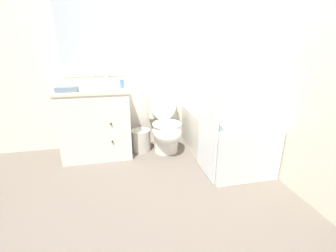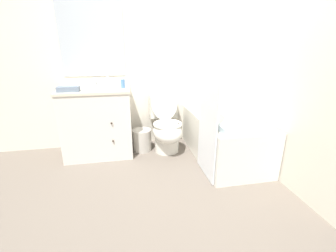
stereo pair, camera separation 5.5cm
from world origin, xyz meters
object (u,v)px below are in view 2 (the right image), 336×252
bath_towel_folded (233,128)px  hand_towel_folded (68,89)px  toilet (166,127)px  soap_dispenser (123,83)px  wastebasket (142,140)px  tissue_box (108,83)px  sink_faucet (96,84)px  bathtub (223,136)px  vanity_cabinet (98,122)px

bath_towel_folded → hand_towel_folded: bearing=156.2°
toilet → soap_dispenser: 0.81m
toilet → bath_towel_folded: size_ratio=3.09×
wastebasket → hand_towel_folded: size_ratio=1.26×
tissue_box → soap_dispenser: bearing=-36.4°
sink_faucet → tissue_box: bearing=-20.4°
soap_dispenser → bath_towel_folded: size_ratio=0.47×
hand_towel_folded → wastebasket: bearing=9.3°
bath_towel_folded → wastebasket: bearing=134.7°
soap_dispenser → bath_towel_folded: 1.44m
sink_faucet → bathtub: sink_faucet is taller
toilet → tissue_box: tissue_box is taller
toilet → wastebasket: toilet is taller
vanity_cabinet → bathtub: vanity_cabinet is taller
sink_faucet → bathtub: (1.57, -0.57, -0.64)m
bathtub → tissue_box: bearing=160.0°
bathtub → hand_towel_folded: bearing=172.5°
tissue_box → bath_towel_folded: 1.66m
bathtub → bath_towel_folded: (-0.14, -0.51, 0.30)m
tissue_box → bath_towel_folded: (1.27, -1.02, -0.35)m
vanity_cabinet → soap_dispenser: 0.60m
toilet → hand_towel_folded: 1.29m
toilet → tissue_box: bearing=164.7°
soap_dispenser → wastebasket: bearing=0.1°
sink_faucet → hand_towel_folded: sink_faucet is taller
vanity_cabinet → hand_towel_folded: 0.55m
vanity_cabinet → toilet: 0.90m
wastebasket → soap_dispenser: size_ratio=2.24×
toilet → bathtub: toilet is taller
hand_towel_folded → bath_towel_folded: bearing=-23.8°
hand_towel_folded → tissue_box: bearing=32.3°
wastebasket → sink_faucet: bearing=160.5°
tissue_box → hand_towel_folded: bearing=-147.7°
soap_dispenser → hand_towel_folded: soap_dispenser is taller
toilet → wastebasket: bearing=169.5°
vanity_cabinet → wastebasket: bearing=-2.0°
vanity_cabinet → tissue_box: (0.16, 0.12, 0.48)m
sink_faucet → vanity_cabinet: bearing=-90.0°
toilet → wastebasket: 0.38m
vanity_cabinet → sink_faucet: size_ratio=6.16×
sink_faucet → toilet: 1.09m
soap_dispenser → hand_towel_folded: bearing=-167.8°
vanity_cabinet → tissue_box: bearing=35.8°
bathtub → wastebasket: bathtub is taller
bathtub → bath_towel_folded: bath_towel_folded is taller
soap_dispenser → bathtub: bearing=-17.1°
bathtub → hand_towel_folded: 1.95m
toilet → hand_towel_folded: size_ratio=3.70×
wastebasket → tissue_box: (-0.39, 0.14, 0.78)m
sink_faucet → soap_dispenser: soap_dispenser is taller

